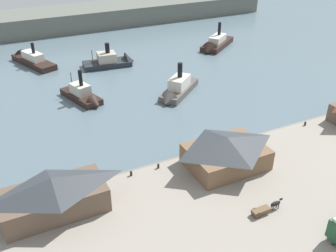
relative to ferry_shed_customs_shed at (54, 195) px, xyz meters
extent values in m
plane|color=slate|center=(35.09, 8.67, -4.62)|extent=(320.00, 320.00, 0.00)
cube|color=gray|center=(35.09, -13.33, -4.02)|extent=(110.00, 36.00, 1.20)
cube|color=slate|center=(35.09, 5.07, -4.12)|extent=(110.00, 0.80, 1.00)
cube|color=brown|center=(0.00, 0.00, -1.22)|extent=(16.63, 8.30, 4.38)
pyramid|color=#33383D|center=(0.00, 0.00, 2.14)|extent=(16.97, 8.72, 2.34)
cube|color=brown|center=(32.54, -1.62, -1.40)|extent=(14.78, 10.75, 4.04)
pyramid|color=#33383D|center=(32.54, -1.62, 1.78)|extent=(15.08, 11.29, 2.32)
cylinder|color=black|center=(36.55, -24.47, -2.97)|extent=(0.90, 0.18, 0.90)
cube|color=brown|center=(29.94, -15.85, -2.57)|extent=(3.17, 1.25, 0.50)
cylinder|color=#4C3828|center=(28.99, -15.23, -2.82)|extent=(1.20, 0.10, 1.20)
cylinder|color=#4C3828|center=(28.99, -16.48, -2.82)|extent=(1.20, 0.10, 1.20)
ellipsoid|color=black|center=(32.93, -15.85, -2.32)|extent=(2.00, 0.70, 0.90)
ellipsoid|color=black|center=(34.03, -15.85, -1.77)|extent=(0.70, 0.32, 0.44)
cylinder|color=black|center=(33.53, -15.65, -2.92)|extent=(0.16, 0.16, 1.00)
cylinder|color=black|center=(33.53, -16.05, -2.92)|extent=(0.16, 0.16, 1.00)
cylinder|color=black|center=(32.33, -15.65, -2.92)|extent=(0.16, 0.16, 1.00)
cylinder|color=black|center=(32.33, -16.05, -2.92)|extent=(0.16, 0.16, 1.00)
cylinder|color=#33384C|center=(35.42, -25.90, -2.73)|extent=(0.40, 0.40, 1.37)
sphere|color=#CCA889|center=(35.42, -25.90, -1.93)|extent=(0.25, 0.25, 0.25)
cylinder|color=black|center=(58.33, 3.42, -2.97)|extent=(0.44, 0.44, 0.90)
cylinder|color=black|center=(14.69, 3.44, -2.97)|extent=(0.44, 0.44, 0.90)
cylinder|color=black|center=(20.32, 3.35, -2.97)|extent=(0.44, 0.44, 0.90)
cube|color=black|center=(15.59, 43.08, -3.77)|extent=(8.90, 15.00, 1.70)
cone|color=black|center=(17.63, 36.31, -3.77)|extent=(5.07, 3.74, 4.53)
cube|color=beige|center=(15.59, 43.08, -1.55)|extent=(5.10, 6.43, 2.75)
cylinder|color=black|center=(15.84, 42.25, 1.98)|extent=(1.01, 1.01, 4.30)
cylinder|color=brown|center=(14.37, 47.15, -0.43)|extent=(0.24, 0.24, 4.98)
cube|color=black|center=(74.58, 66.14, -3.65)|extent=(18.91, 16.35, 1.94)
cone|color=black|center=(67.08, 60.61, -3.65)|extent=(6.22, 6.76, 5.93)
cube|color=silver|center=(74.58, 66.14, -1.51)|extent=(9.45, 8.41, 2.34)
cylinder|color=black|center=(75.62, 66.90, 2.01)|extent=(1.13, 1.13, 4.69)
cube|color=black|center=(8.43, 76.78, -3.67)|extent=(12.31, 20.77, 1.90)
cone|color=black|center=(4.83, 86.19, -3.67)|extent=(5.89, 5.15, 4.92)
cube|color=silver|center=(8.43, 76.78, -1.48)|extent=(6.41, 9.45, 2.46)
cylinder|color=black|center=(8.83, 75.74, 1.45)|extent=(1.02, 1.02, 3.40)
cube|color=#514C47|center=(41.60, 34.81, -3.71)|extent=(16.14, 14.61, 1.81)
cone|color=#514C47|center=(35.23, 29.57, -3.71)|extent=(5.36, 5.62, 4.83)
cube|color=silver|center=(41.60, 34.81, -1.29)|extent=(8.15, 7.73, 3.04)
cylinder|color=black|center=(41.79, 34.96, 2.25)|extent=(1.37, 1.37, 4.02)
cube|color=#23282D|center=(30.14, 64.58, -3.79)|extent=(16.26, 8.54, 1.65)
cone|color=#23282D|center=(37.87, 63.66, -3.79)|extent=(3.50, 6.36, 6.07)
cube|color=#B2A893|center=(30.14, 64.58, -1.48)|extent=(6.41, 6.04, 2.96)
cylinder|color=black|center=(30.61, 64.53, 1.60)|extent=(1.46, 1.46, 3.21)
cylinder|color=brown|center=(25.50, 65.14, -0.77)|extent=(0.24, 0.24, 4.40)
cube|color=#60665B|center=(35.09, 118.67, -0.62)|extent=(180.00, 24.00, 8.00)
camera|label=1|loc=(-4.37, -50.72, 39.76)|focal=40.03mm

